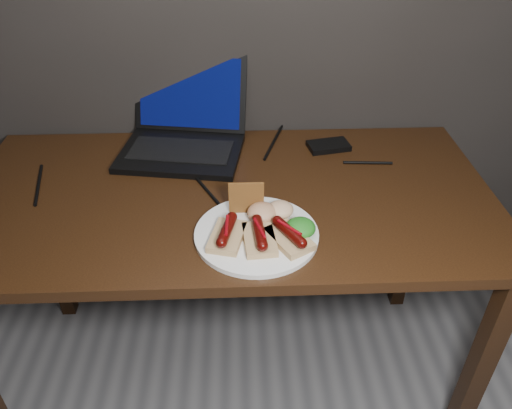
% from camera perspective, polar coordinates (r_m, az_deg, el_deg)
% --- Properties ---
extents(desk, '(1.40, 0.70, 0.75)m').
position_cam_1_polar(desk, '(1.37, -3.07, -1.68)').
color(desk, '#351E0D').
rests_on(desk, ground).
extents(laptop, '(0.40, 0.39, 0.25)m').
position_cam_1_polar(laptop, '(1.52, -8.20, 8.44)').
color(laptop, black).
rests_on(laptop, desk).
extents(hard_drive, '(0.13, 0.09, 0.02)m').
position_cam_1_polar(hard_drive, '(1.53, 8.29, 6.65)').
color(hard_drive, black).
rests_on(hard_drive, desk).
extents(desk_cables, '(1.01, 0.45, 0.01)m').
position_cam_1_polar(desk_cables, '(1.42, -4.55, 4.18)').
color(desk_cables, black).
rests_on(desk_cables, desk).
extents(plate, '(0.30, 0.30, 0.01)m').
position_cam_1_polar(plate, '(1.17, 0.06, -3.41)').
color(plate, white).
rests_on(plate, desk).
extents(bread_sausage_left, '(0.10, 0.13, 0.04)m').
position_cam_1_polar(bread_sausage_left, '(1.14, -3.33, -3.32)').
color(bread_sausage_left, tan).
rests_on(bread_sausage_left, plate).
extents(bread_sausage_center, '(0.08, 0.12, 0.04)m').
position_cam_1_polar(bread_sausage_center, '(1.13, 0.41, -3.66)').
color(bread_sausage_center, tan).
rests_on(bread_sausage_center, plate).
extents(bread_sausage_right, '(0.12, 0.13, 0.04)m').
position_cam_1_polar(bread_sausage_right, '(1.13, 3.79, -3.58)').
color(bread_sausage_right, tan).
rests_on(bread_sausage_right, plate).
extents(crispbread, '(0.08, 0.01, 0.08)m').
position_cam_1_polar(crispbread, '(1.20, -1.11, 0.77)').
color(crispbread, brown).
rests_on(crispbread, plate).
extents(salad_greens, '(0.07, 0.07, 0.04)m').
position_cam_1_polar(salad_greens, '(1.15, 5.12, -2.66)').
color(salad_greens, '#1C5811').
rests_on(salad_greens, plate).
extents(salsa_mound, '(0.07, 0.07, 0.04)m').
position_cam_1_polar(salsa_mound, '(1.19, 0.72, -0.91)').
color(salsa_mound, '#9D240F').
rests_on(salsa_mound, plate).
extents(coleslaw_mound, '(0.06, 0.06, 0.04)m').
position_cam_1_polar(coleslaw_mound, '(1.21, 2.80, -0.57)').
color(coleslaw_mound, beige).
rests_on(coleslaw_mound, plate).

